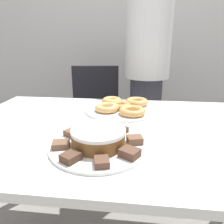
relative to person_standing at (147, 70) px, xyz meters
name	(u,v)px	position (x,y,z in m)	size (l,w,h in m)	color
wall_back	(134,16)	(-0.12, 0.77, 0.43)	(8.00, 0.05, 2.60)	beige
table	(123,146)	(-0.12, -0.78, -0.23)	(1.46, 0.90, 0.73)	silver
person_standing	(147,70)	(0.00, 0.00, 0.00)	(0.32, 0.32, 1.64)	#383842
office_chair_left	(95,123)	(-0.41, 0.05, -0.46)	(0.49, 0.49, 0.87)	black
plate_cake	(99,146)	(-0.19, -0.97, -0.14)	(0.34, 0.34, 0.01)	white
plate_donuts	(121,109)	(-0.15, -0.54, -0.14)	(0.38, 0.38, 0.01)	white
frosted_cake	(98,137)	(-0.19, -0.97, -0.10)	(0.19, 0.19, 0.06)	brown
lamington_0	(102,162)	(-0.16, -1.09, -0.12)	(0.05, 0.06, 0.02)	brown
lamington_1	(130,153)	(-0.08, -1.03, -0.12)	(0.07, 0.07, 0.03)	brown
lamington_2	(135,140)	(-0.07, -0.94, -0.12)	(0.06, 0.06, 0.02)	brown
lamington_3	(120,130)	(-0.13, -0.86, -0.12)	(0.07, 0.07, 0.02)	#513828
lamington_4	(96,128)	(-0.22, -0.84, -0.12)	(0.05, 0.06, 0.02)	brown
lamington_5	(73,133)	(-0.30, -0.90, -0.12)	(0.07, 0.07, 0.02)	brown
lamington_6	(61,145)	(-0.32, -1.00, -0.12)	(0.07, 0.06, 0.02)	brown
lamington_7	(71,157)	(-0.26, -1.08, -0.12)	(0.07, 0.07, 0.02)	#513828
donut_0	(121,105)	(-0.15, -0.54, -0.12)	(0.11, 0.11, 0.03)	#D18E4C
donut_1	(107,108)	(-0.22, -0.59, -0.12)	(0.12, 0.12, 0.03)	#E5AD66
donut_2	(132,111)	(-0.09, -0.63, -0.12)	(0.13, 0.13, 0.03)	tan
donut_3	(137,102)	(-0.07, -0.47, -0.11)	(0.12, 0.12, 0.04)	tan
donut_4	(112,101)	(-0.20, -0.48, -0.11)	(0.11, 0.11, 0.04)	tan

